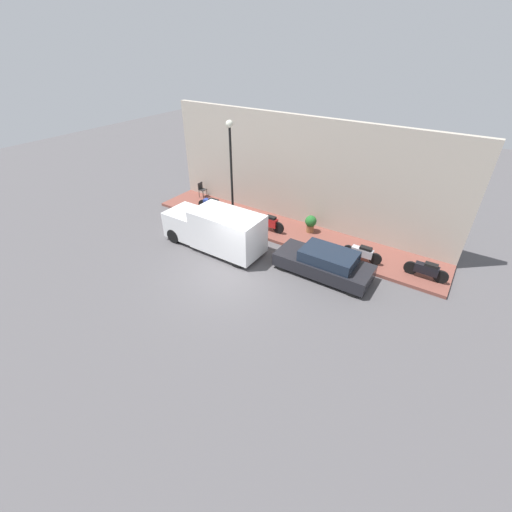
{
  "coord_description": "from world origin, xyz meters",
  "views": [
    {
      "loc": [
        -9.44,
        -7.58,
        8.95
      ],
      "look_at": [
        1.24,
        -0.47,
        0.6
      ],
      "focal_mm": 24.0,
      "sensor_mm": 36.0,
      "label": 1
    }
  ],
  "objects_px": {
    "motorcycle_black": "(427,270)",
    "scooter_silver": "(362,253)",
    "motorcycle_blue": "(212,205)",
    "streetlamp": "(231,158)",
    "parked_car": "(324,263)",
    "motorcycle_red": "(269,222)",
    "cafe_chair": "(202,189)",
    "delivery_van": "(215,229)",
    "potted_plant": "(311,223)"
  },
  "relations": [
    {
      "from": "motorcycle_red",
      "to": "potted_plant",
      "type": "distance_m",
      "value": 2.18
    },
    {
      "from": "potted_plant",
      "to": "motorcycle_black",
      "type": "bearing_deg",
      "value": -99.4
    },
    {
      "from": "motorcycle_black",
      "to": "scooter_silver",
      "type": "relative_size",
      "value": 0.98
    },
    {
      "from": "parked_car",
      "to": "streetlamp",
      "type": "bearing_deg",
      "value": 75.67
    },
    {
      "from": "parked_car",
      "to": "motorcycle_red",
      "type": "bearing_deg",
      "value": 64.84
    },
    {
      "from": "motorcycle_blue",
      "to": "cafe_chair",
      "type": "relative_size",
      "value": 2.16
    },
    {
      "from": "motorcycle_blue",
      "to": "motorcycle_red",
      "type": "bearing_deg",
      "value": -89.53
    },
    {
      "from": "delivery_van",
      "to": "potted_plant",
      "type": "distance_m",
      "value": 5.05
    },
    {
      "from": "motorcycle_black",
      "to": "potted_plant",
      "type": "bearing_deg",
      "value": 80.6
    },
    {
      "from": "delivery_van",
      "to": "motorcycle_black",
      "type": "distance_m",
      "value": 9.64
    },
    {
      "from": "motorcycle_red",
      "to": "potted_plant",
      "type": "xyz_separation_m",
      "value": [
        1.05,
        -1.91,
        0.08
      ]
    },
    {
      "from": "motorcycle_blue",
      "to": "potted_plant",
      "type": "relative_size",
      "value": 2.17
    },
    {
      "from": "delivery_van",
      "to": "scooter_silver",
      "type": "xyz_separation_m",
      "value": [
        2.67,
        -6.48,
        -0.5
      ]
    },
    {
      "from": "motorcycle_black",
      "to": "scooter_silver",
      "type": "bearing_deg",
      "value": 93.07
    },
    {
      "from": "motorcycle_blue",
      "to": "scooter_silver",
      "type": "bearing_deg",
      "value": -90.26
    },
    {
      "from": "scooter_silver",
      "to": "streetlamp",
      "type": "xyz_separation_m",
      "value": [
        -0.25,
        7.19,
        3.21
      ]
    },
    {
      "from": "parked_car",
      "to": "streetlamp",
      "type": "height_order",
      "value": "streetlamp"
    },
    {
      "from": "potted_plant",
      "to": "cafe_chair",
      "type": "bearing_deg",
      "value": 87.21
    },
    {
      "from": "motorcycle_blue",
      "to": "cafe_chair",
      "type": "distance_m",
      "value": 2.53
    },
    {
      "from": "motorcycle_blue",
      "to": "streetlamp",
      "type": "height_order",
      "value": "streetlamp"
    },
    {
      "from": "motorcycle_red",
      "to": "potted_plant",
      "type": "height_order",
      "value": "potted_plant"
    },
    {
      "from": "motorcycle_red",
      "to": "motorcycle_blue",
      "type": "relative_size",
      "value": 0.9
    },
    {
      "from": "scooter_silver",
      "to": "parked_car",
      "type": "bearing_deg",
      "value": 149.53
    },
    {
      "from": "potted_plant",
      "to": "cafe_chair",
      "type": "distance_m",
      "value": 7.84
    },
    {
      "from": "streetlamp",
      "to": "potted_plant",
      "type": "distance_m",
      "value": 5.25
    },
    {
      "from": "parked_car",
      "to": "delivery_van",
      "type": "bearing_deg",
      "value": 98.98
    },
    {
      "from": "parked_car",
      "to": "scooter_silver",
      "type": "bearing_deg",
      "value": -30.47
    },
    {
      "from": "parked_car",
      "to": "motorcycle_black",
      "type": "relative_size",
      "value": 2.34
    },
    {
      "from": "motorcycle_black",
      "to": "motorcycle_blue",
      "type": "relative_size",
      "value": 0.89
    },
    {
      "from": "parked_car",
      "to": "cafe_chair",
      "type": "height_order",
      "value": "parked_car"
    },
    {
      "from": "motorcycle_red",
      "to": "cafe_chair",
      "type": "distance_m",
      "value": 6.09
    },
    {
      "from": "delivery_van",
      "to": "motorcycle_black",
      "type": "xyz_separation_m",
      "value": [
        2.82,
        -9.21,
        -0.48
      ]
    },
    {
      "from": "scooter_silver",
      "to": "potted_plant",
      "type": "height_order",
      "value": "potted_plant"
    },
    {
      "from": "streetlamp",
      "to": "motorcycle_red",
      "type": "bearing_deg",
      "value": -81.36
    },
    {
      "from": "motorcycle_red",
      "to": "potted_plant",
      "type": "relative_size",
      "value": 1.96
    },
    {
      "from": "streetlamp",
      "to": "motorcycle_black",
      "type": "bearing_deg",
      "value": -87.72
    },
    {
      "from": "motorcycle_black",
      "to": "motorcycle_blue",
      "type": "distance_m",
      "value": 11.67
    },
    {
      "from": "parked_car",
      "to": "motorcycle_red",
      "type": "relative_size",
      "value": 2.31
    },
    {
      "from": "scooter_silver",
      "to": "motorcycle_red",
      "type": "height_order",
      "value": "motorcycle_red"
    },
    {
      "from": "parked_car",
      "to": "scooter_silver",
      "type": "distance_m",
      "value": 2.11
    },
    {
      "from": "motorcycle_black",
      "to": "streetlamp",
      "type": "xyz_separation_m",
      "value": [
        -0.4,
        9.93,
        3.19
      ]
    },
    {
      "from": "delivery_van",
      "to": "cafe_chair",
      "type": "bearing_deg",
      "value": 47.28
    },
    {
      "from": "motorcycle_blue",
      "to": "streetlamp",
      "type": "distance_m",
      "value": 3.59
    },
    {
      "from": "motorcycle_blue",
      "to": "parked_car",
      "type": "bearing_deg",
      "value": -103.26
    },
    {
      "from": "streetlamp",
      "to": "cafe_chair",
      "type": "xyz_separation_m",
      "value": [
        1.75,
        3.8,
        -3.06
      ]
    },
    {
      "from": "parked_car",
      "to": "motorcycle_blue",
      "type": "bearing_deg",
      "value": 76.74
    },
    {
      "from": "parked_car",
      "to": "delivery_van",
      "type": "xyz_separation_m",
      "value": [
        -0.85,
        5.41,
        0.44
      ]
    },
    {
      "from": "motorcycle_black",
      "to": "motorcycle_blue",
      "type": "height_order",
      "value": "motorcycle_blue"
    },
    {
      "from": "parked_car",
      "to": "motorcycle_black",
      "type": "height_order",
      "value": "parked_car"
    },
    {
      "from": "motorcycle_red",
      "to": "parked_car",
      "type": "bearing_deg",
      "value": -115.16
    }
  ]
}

